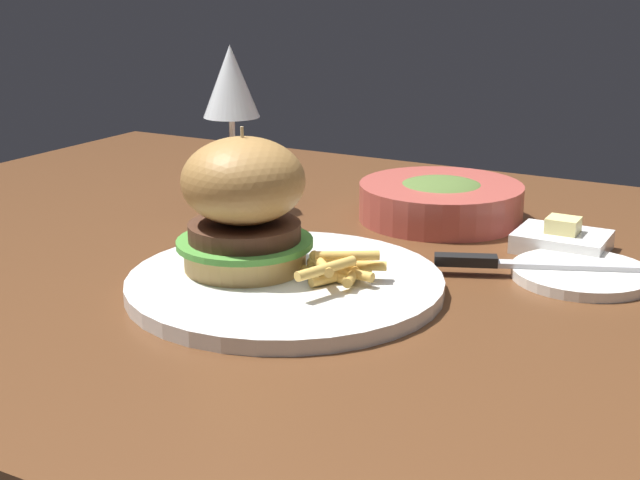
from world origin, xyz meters
name	(u,v)px	position (x,y,z in m)	size (l,w,h in m)	color
dining_table	(352,332)	(0.00, 0.00, 0.66)	(1.35, 0.92, 0.74)	#56331C
main_plate	(285,284)	(-0.01, -0.12, 0.75)	(0.29, 0.29, 0.01)	white
burger_sandwich	(244,204)	(-0.06, -0.11, 0.82)	(0.13, 0.13, 0.13)	tan
fries_pile	(336,269)	(0.04, -0.11, 0.77)	(0.08, 0.10, 0.03)	#EABC5B
wine_glass	(231,87)	(-0.22, 0.10, 0.89)	(0.07, 0.07, 0.20)	silver
bread_plate	(582,274)	(0.22, 0.05, 0.74)	(0.13, 0.13, 0.01)	white
table_knife	(528,263)	(0.17, 0.03, 0.75)	(0.21, 0.10, 0.01)	silver
butter_dish	(562,240)	(0.18, 0.13, 0.75)	(0.09, 0.07, 0.04)	white
soup_bowl	(441,200)	(0.02, 0.18, 0.76)	(0.19, 0.19, 0.05)	#B24C42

